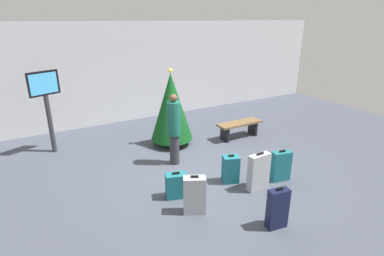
% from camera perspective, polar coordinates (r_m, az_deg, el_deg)
% --- Properties ---
extents(ground_plane, '(16.00, 16.00, 0.00)m').
position_cam_1_polar(ground_plane, '(7.11, 1.27, -8.07)').
color(ground_plane, '#424754').
extents(back_wall, '(16.00, 0.20, 3.26)m').
position_cam_1_polar(back_wall, '(10.50, -11.51, 10.22)').
color(back_wall, silver).
rests_on(back_wall, ground_plane).
extents(holiday_tree, '(1.14, 1.14, 2.13)m').
position_cam_1_polar(holiday_tree, '(8.19, -3.94, 4.02)').
color(holiday_tree, '#4C3319').
rests_on(holiday_tree, ground_plane).
extents(flight_info_kiosk, '(0.74, 0.37, 2.13)m').
position_cam_1_polar(flight_info_kiosk, '(8.44, -25.84, 5.11)').
color(flight_info_kiosk, '#333338').
rests_on(flight_info_kiosk, ground_plane).
extents(waiting_bench, '(1.38, 0.44, 0.48)m').
position_cam_1_polar(waiting_bench, '(8.99, 8.93, 0.35)').
color(waiting_bench, brown).
rests_on(waiting_bench, ground_plane).
extents(traveller_0, '(0.43, 0.43, 1.73)m').
position_cam_1_polar(traveller_0, '(7.11, -3.40, 0.03)').
color(traveller_0, '#333338').
rests_on(traveller_0, ground_plane).
extents(suitcase_0, '(0.37, 0.22, 0.76)m').
position_cam_1_polar(suitcase_0, '(5.41, 15.84, -14.41)').
color(suitcase_0, '#141938').
rests_on(suitcase_0, ground_plane).
extents(suitcase_1, '(0.49, 0.18, 0.82)m').
position_cam_1_polar(suitcase_1, '(6.39, 12.46, -8.08)').
color(suitcase_1, '#9EA0A5').
rests_on(suitcase_1, ground_plane).
extents(suitcase_2, '(0.46, 0.35, 0.55)m').
position_cam_1_polar(suitcase_2, '(6.05, -3.01, -10.77)').
color(suitcase_2, '#19606B').
rests_on(suitcase_2, ground_plane).
extents(suitcase_3, '(0.41, 0.36, 0.64)m').
position_cam_1_polar(suitcase_3, '(6.59, 7.29, -7.71)').
color(suitcase_3, '#19606B').
rests_on(suitcase_3, ground_plane).
extents(suitcase_4, '(0.44, 0.27, 0.71)m').
position_cam_1_polar(suitcase_4, '(6.87, 16.40, -6.88)').
color(suitcase_4, '#19606B').
rests_on(suitcase_4, ground_plane).
extents(suitcase_5, '(0.45, 0.37, 0.76)m').
position_cam_1_polar(suitcase_5, '(5.55, 0.47, -12.55)').
color(suitcase_5, '#9EA0A5').
rests_on(suitcase_5, ground_plane).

